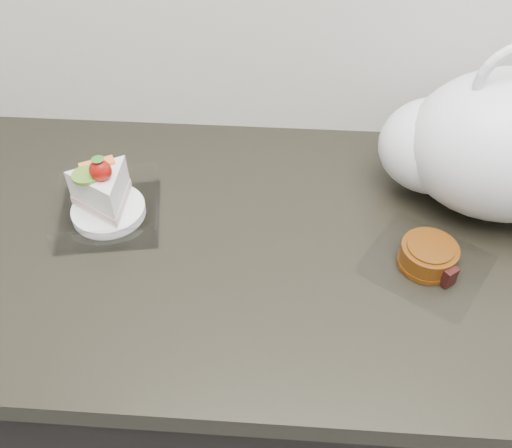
% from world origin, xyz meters
% --- Properties ---
extents(counter, '(2.04, 0.64, 0.90)m').
position_xyz_m(counter, '(0.00, 1.69, 0.45)').
color(counter, black).
rests_on(counter, ground).
extents(cake_tray, '(0.19, 0.19, 0.13)m').
position_xyz_m(cake_tray, '(-0.42, 1.72, 0.94)').
color(cake_tray, white).
rests_on(cake_tray, counter).
extents(mooncake_wrap, '(0.24, 0.23, 0.04)m').
position_xyz_m(mooncake_wrap, '(0.10, 1.65, 0.92)').
color(mooncake_wrap, white).
rests_on(mooncake_wrap, counter).
extents(plastic_bag, '(0.38, 0.27, 0.30)m').
position_xyz_m(plastic_bag, '(0.21, 1.81, 1.02)').
color(plastic_bag, white).
rests_on(plastic_bag, counter).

